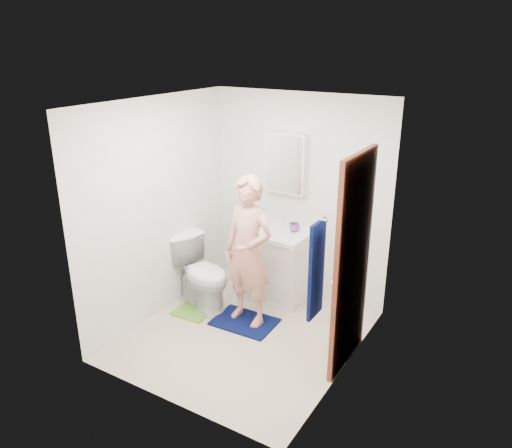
{
  "coord_description": "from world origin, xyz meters",
  "views": [
    {
      "loc": [
        2.44,
        -3.8,
        2.94
      ],
      "look_at": [
        -0.01,
        0.25,
        1.17
      ],
      "focal_mm": 35.0,
      "sensor_mm": 36.0,
      "label": 1
    }
  ],
  "objects_px": {
    "medicine_cabinet": "(286,163)",
    "toilet": "(202,273)",
    "towel": "(316,270)",
    "soap_dispenser": "(255,220)",
    "man": "(248,252)",
    "toothbrush_cup": "(294,227)",
    "vanity_cabinet": "(275,266)"
  },
  "relations": [
    {
      "from": "vanity_cabinet",
      "to": "toothbrush_cup",
      "type": "distance_m",
      "value": 0.54
    },
    {
      "from": "vanity_cabinet",
      "to": "towel",
      "type": "bearing_deg",
      "value": -51.53
    },
    {
      "from": "medicine_cabinet",
      "to": "towel",
      "type": "height_order",
      "value": "medicine_cabinet"
    },
    {
      "from": "towel",
      "to": "man",
      "type": "distance_m",
      "value": 1.46
    },
    {
      "from": "toilet",
      "to": "toothbrush_cup",
      "type": "relative_size",
      "value": 6.72
    },
    {
      "from": "towel",
      "to": "soap_dispenser",
      "type": "height_order",
      "value": "towel"
    },
    {
      "from": "toothbrush_cup",
      "to": "man",
      "type": "relative_size",
      "value": 0.07
    },
    {
      "from": "towel",
      "to": "toilet",
      "type": "bearing_deg",
      "value": 154.48
    },
    {
      "from": "toilet",
      "to": "man",
      "type": "distance_m",
      "value": 0.79
    },
    {
      "from": "medicine_cabinet",
      "to": "toilet",
      "type": "height_order",
      "value": "medicine_cabinet"
    },
    {
      "from": "toothbrush_cup",
      "to": "man",
      "type": "xyz_separation_m",
      "value": [
        -0.16,
        -0.74,
        -0.06
      ]
    },
    {
      "from": "toilet",
      "to": "medicine_cabinet",
      "type": "bearing_deg",
      "value": -17.48
    },
    {
      "from": "medicine_cabinet",
      "to": "toothbrush_cup",
      "type": "xyz_separation_m",
      "value": [
        0.2,
        -0.14,
        -0.7
      ]
    },
    {
      "from": "vanity_cabinet",
      "to": "soap_dispenser",
      "type": "bearing_deg",
      "value": -173.79
    },
    {
      "from": "towel",
      "to": "vanity_cabinet",
      "type": "bearing_deg",
      "value": 128.47
    },
    {
      "from": "towel",
      "to": "man",
      "type": "bearing_deg",
      "value": 144.16
    },
    {
      "from": "man",
      "to": "vanity_cabinet",
      "type": "bearing_deg",
      "value": 100.61
    },
    {
      "from": "medicine_cabinet",
      "to": "toothbrush_cup",
      "type": "distance_m",
      "value": 0.74
    },
    {
      "from": "vanity_cabinet",
      "to": "towel",
      "type": "distance_m",
      "value": 2.08
    },
    {
      "from": "toilet",
      "to": "toothbrush_cup",
      "type": "xyz_separation_m",
      "value": [
        0.82,
        0.71,
        0.49
      ]
    },
    {
      "from": "soap_dispenser",
      "to": "man",
      "type": "xyz_separation_m",
      "value": [
        0.31,
        -0.63,
        -0.1
      ]
    },
    {
      "from": "towel",
      "to": "soap_dispenser",
      "type": "relative_size",
      "value": 4.63
    },
    {
      "from": "soap_dispenser",
      "to": "man",
      "type": "distance_m",
      "value": 0.71
    },
    {
      "from": "soap_dispenser",
      "to": "toothbrush_cup",
      "type": "distance_m",
      "value": 0.48
    },
    {
      "from": "soap_dispenser",
      "to": "toothbrush_cup",
      "type": "xyz_separation_m",
      "value": [
        0.47,
        0.11,
        -0.04
      ]
    },
    {
      "from": "soap_dispenser",
      "to": "toilet",
      "type": "bearing_deg",
      "value": -120.42
    },
    {
      "from": "toothbrush_cup",
      "to": "medicine_cabinet",
      "type": "bearing_deg",
      "value": 144.47
    },
    {
      "from": "medicine_cabinet",
      "to": "toilet",
      "type": "xyz_separation_m",
      "value": [
        -0.62,
        -0.85,
        -1.19
      ]
    },
    {
      "from": "vanity_cabinet",
      "to": "man",
      "type": "relative_size",
      "value": 0.49
    },
    {
      "from": "toilet",
      "to": "toothbrush_cup",
      "type": "height_order",
      "value": "toothbrush_cup"
    },
    {
      "from": "vanity_cabinet",
      "to": "toilet",
      "type": "relative_size",
      "value": 0.97
    },
    {
      "from": "towel",
      "to": "medicine_cabinet",
      "type": "bearing_deg",
      "value": 124.61
    }
  ]
}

